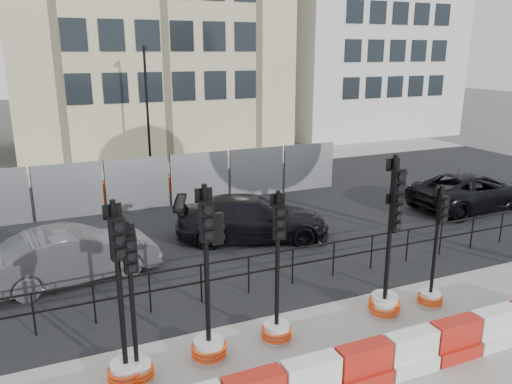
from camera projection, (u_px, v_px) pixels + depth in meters
name	position (u px, v px, depth m)	size (l,w,h in m)	color
ground	(269.00, 317.00, 11.17)	(120.00, 120.00, 0.00)	#51514C
road	(185.00, 222.00, 17.35)	(40.00, 14.00, 0.03)	black
sidewalk_far	(137.00, 168.00, 25.30)	(40.00, 4.00, 0.02)	gray
building_white	(359.00, 18.00, 34.89)	(12.00, 9.06, 16.00)	silver
kerb_railing	(249.00, 268.00, 12.04)	(18.00, 0.04, 1.00)	black
heras_fencing	(165.00, 184.00, 19.63)	(14.33, 1.72, 2.00)	#94959C
lamp_post_far	(147.00, 106.00, 23.72)	(0.12, 0.56, 6.00)	black
barrier_row	(337.00, 374.00, 8.59)	(12.55, 0.50, 0.80)	red
traffic_signal_b	(125.00, 343.00, 8.72)	(0.68, 0.68, 3.43)	silver
traffic_signal_c	(136.00, 350.00, 8.82)	(0.60, 0.60, 3.05)	silver
traffic_signal_d	(209.00, 321.00, 9.39)	(0.69, 0.69, 3.50)	silver
traffic_signal_e	(277.00, 312.00, 10.05)	(0.63, 0.63, 3.21)	silver
traffic_signal_f	(386.00, 288.00, 10.99)	(0.58, 0.58, 2.94)	silver
traffic_signal_g	(386.00, 283.00, 11.11)	(0.72, 0.72, 3.67)	silver
traffic_signal_h	(432.00, 282.00, 11.49)	(0.57, 0.57, 2.92)	silver
car_b	(74.00, 255.00, 12.80)	(4.42, 2.17, 1.39)	#444448
car_c	(252.00, 218.00, 15.60)	(5.16, 3.41, 1.39)	black
car_d	(472.00, 190.00, 18.71)	(5.12, 2.57, 1.39)	black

